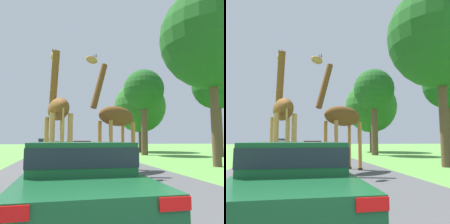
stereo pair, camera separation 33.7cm
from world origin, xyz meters
TOP-DOWN VIEW (x-y plane):
  - road at (0.00, 30.00)m, footprint 6.94×120.00m
  - giraffe_near_road at (1.30, 9.35)m, footprint 2.60×2.01m
  - giraffe_companion at (-1.11, 8.28)m, footprint 1.05×3.06m
  - car_lead_maroon at (-0.65, 3.84)m, footprint 1.73×4.46m
  - car_queue_right at (1.04, 22.86)m, footprint 1.78×4.77m
  - car_queue_left at (-1.29, 17.86)m, footprint 1.89×4.20m
  - car_far_ahead at (-2.44, 26.78)m, footprint 1.72×4.54m
  - tree_left_edge at (6.54, 9.93)m, footprint 5.30×5.30m
  - tree_centre_back at (7.90, 25.21)m, footprint 5.87×5.87m
  - tree_right_cluster at (6.28, 19.42)m, footprint 3.65×3.65m
  - tree_mid_field at (11.23, 16.02)m, footprint 3.85×3.85m

SIDE VIEW (x-z plane):
  - road at x=0.00m, z-range 0.00..0.00m
  - car_queue_right at x=1.04m, z-range 0.05..1.28m
  - car_lead_maroon at x=-0.65m, z-range 0.05..1.30m
  - car_queue_left at x=-1.29m, z-range 0.05..1.31m
  - car_far_ahead at x=-2.44m, z-range 0.05..1.55m
  - giraffe_near_road at x=1.30m, z-range -0.10..4.64m
  - giraffe_companion at x=-1.11m, z-range -0.24..4.96m
  - tree_centre_back at x=7.90m, z-range 1.07..9.11m
  - tree_mid_field at x=11.23m, z-range 1.79..9.40m
  - tree_right_cluster at x=6.28m, z-range 1.88..9.52m
  - tree_left_edge at x=6.54m, z-range 1.94..11.16m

